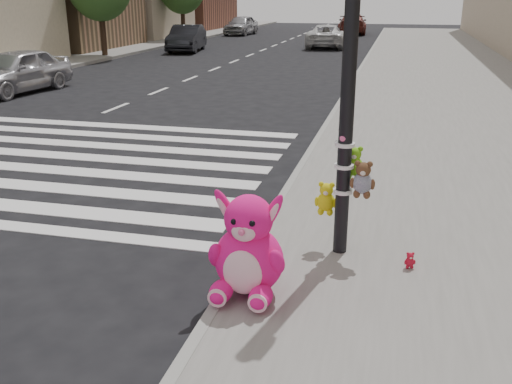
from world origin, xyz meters
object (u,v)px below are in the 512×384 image
(pink_bunny, at_px, (248,252))
(red_teddy, at_px, (410,260))
(car_white_near, at_px, (326,36))
(signal_pole, at_px, (348,116))
(car_silver_far, at_px, (16,71))
(car_dark_far, at_px, (187,38))

(pink_bunny, distance_m, red_teddy, 1.90)
(pink_bunny, xyz_separation_m, car_white_near, (-3.03, 29.85, 0.07))
(signal_pole, distance_m, car_silver_far, 15.08)
(red_teddy, distance_m, car_dark_far, 27.25)
(signal_pole, height_order, pink_bunny, signal_pole)
(signal_pole, distance_m, red_teddy, 1.74)
(car_silver_far, xyz_separation_m, car_dark_far, (0.39, 14.45, 0.01))
(car_silver_far, bearing_deg, signal_pole, -35.01)
(car_white_near, bearing_deg, car_dark_far, 26.53)
(car_white_near, bearing_deg, car_silver_far, 63.51)
(car_dark_far, distance_m, car_white_near, 8.36)
(pink_bunny, bearing_deg, car_dark_far, 111.95)
(signal_pole, relative_size, red_teddy, 20.82)
(car_dark_far, bearing_deg, car_white_near, 22.10)
(car_silver_far, bearing_deg, car_dark_far, 94.20)
(pink_bunny, relative_size, red_teddy, 5.77)
(signal_pole, xyz_separation_m, car_silver_far, (-11.40, 9.82, -1.06))
(pink_bunny, height_order, car_white_near, car_white_near)
(car_silver_far, distance_m, car_dark_far, 14.46)
(signal_pole, xyz_separation_m, car_white_near, (-3.85, 28.59, -1.10))
(red_teddy, xyz_separation_m, car_silver_far, (-12.18, 10.11, 0.46))
(pink_bunny, height_order, red_teddy, pink_bunny)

